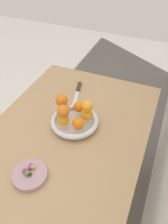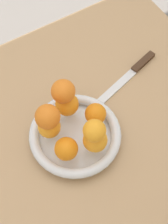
% 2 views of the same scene
% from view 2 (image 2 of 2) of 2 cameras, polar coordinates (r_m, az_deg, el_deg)
% --- Properties ---
extents(ground_plane, '(6.00, 6.00, 0.00)m').
position_cam_2_polar(ground_plane, '(1.61, -3.22, -16.31)').
color(ground_plane, slate).
extents(dining_table, '(1.10, 0.76, 0.74)m').
position_cam_2_polar(dining_table, '(0.99, -5.08, -7.51)').
color(dining_table, tan).
rests_on(dining_table, ground_plane).
extents(fruit_bowl, '(0.24, 0.24, 0.04)m').
position_cam_2_polar(fruit_bowl, '(0.89, -1.48, -3.87)').
color(fruit_bowl, silver).
rests_on(fruit_bowl, dining_table).
extents(orange_0, '(0.06, 0.06, 0.06)m').
position_cam_2_polar(orange_0, '(0.82, -2.96, -6.13)').
color(orange_0, orange).
rests_on(orange_0, fruit_bowl).
extents(orange_1, '(0.06, 0.06, 0.06)m').
position_cam_2_polar(orange_1, '(0.83, 1.86, -4.67)').
color(orange_1, orange).
rests_on(orange_1, fruit_bowl).
extents(orange_2, '(0.06, 0.06, 0.06)m').
position_cam_2_polar(orange_2, '(0.87, 1.93, -0.31)').
color(orange_2, orange).
rests_on(orange_2, fruit_bowl).
extents(orange_3, '(0.06, 0.06, 0.06)m').
position_cam_2_polar(orange_3, '(0.88, -2.84, 1.30)').
color(orange_3, orange).
rests_on(orange_3, fruit_bowl).
extents(orange_4, '(0.06, 0.06, 0.06)m').
position_cam_2_polar(orange_4, '(0.85, -5.80, -2.46)').
color(orange_4, orange).
rests_on(orange_4, fruit_bowl).
extents(orange_5, '(0.06, 0.06, 0.06)m').
position_cam_2_polar(orange_5, '(0.83, -3.48, 3.46)').
color(orange_5, orange).
rests_on(orange_5, orange_3).
extents(orange_6, '(0.06, 0.06, 0.06)m').
position_cam_2_polar(orange_6, '(0.80, -6.08, -0.79)').
color(orange_6, orange).
rests_on(orange_6, orange_4).
extents(orange_7, '(0.05, 0.05, 0.05)m').
position_cam_2_polar(orange_7, '(0.78, 1.75, -3.12)').
color(orange_7, orange).
rests_on(orange_7, orange_1).
extents(knife, '(0.26, 0.09, 0.01)m').
position_cam_2_polar(knife, '(1.02, 7.63, 6.23)').
color(knife, '#3F2819').
rests_on(knife, dining_table).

